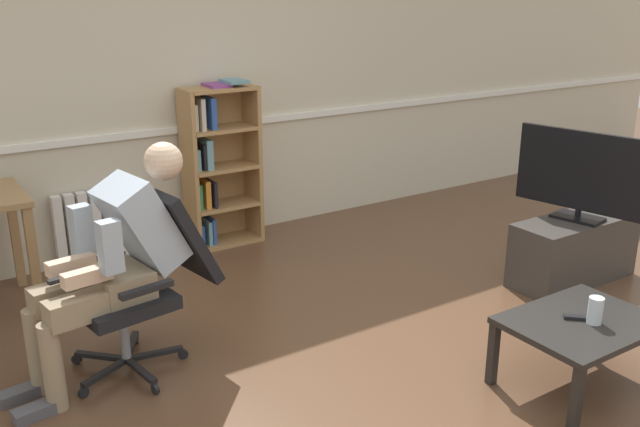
{
  "coord_description": "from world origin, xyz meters",
  "views": [
    {
      "loc": [
        -1.94,
        -2.33,
        1.96
      ],
      "look_at": [
        0.15,
        0.85,
        0.7
      ],
      "focal_mm": 38.7,
      "sensor_mm": 36.0,
      "label": 1
    }
  ],
  "objects": [
    {
      "name": "tv_stand",
      "position": [
        1.96,
        0.42,
        0.23
      ],
      "size": [
        0.95,
        0.37,
        0.45
      ],
      "color": "#3D3833",
      "rests_on": "ground_plane"
    },
    {
      "name": "drinking_glass",
      "position": [
        0.87,
        -0.52,
        0.44
      ],
      "size": [
        0.07,
        0.07,
        0.14
      ],
      "primitive_type": "cylinder",
      "color": "silver",
      "rests_on": "coffee_table"
    },
    {
      "name": "radiator",
      "position": [
        -0.66,
        2.54,
        0.28
      ],
      "size": [
        0.68,
        0.08,
        0.56
      ],
      "color": "white",
      "rests_on": "ground_plane"
    },
    {
      "name": "office_chair",
      "position": [
        -0.86,
        0.97,
        0.52
      ],
      "size": [
        0.83,
        0.63,
        0.96
      ],
      "rotation": [
        0.0,
        0.0,
        -1.42
      ],
      "color": "black",
      "rests_on": "ground_plane"
    },
    {
      "name": "bookshelf",
      "position": [
        0.23,
        2.44,
        0.64
      ],
      "size": [
        0.58,
        0.29,
        1.29
      ],
      "color": "#AD7F4C",
      "rests_on": "ground_plane"
    },
    {
      "name": "back_wall",
      "position": [
        0.0,
        2.65,
        1.35
      ],
      "size": [
        12.0,
        0.13,
        2.7
      ],
      "color": "beige",
      "rests_on": "ground_plane"
    },
    {
      "name": "coffee_table",
      "position": [
        0.85,
        -0.46,
        0.33
      ],
      "size": [
        0.74,
        0.56,
        0.38
      ],
      "color": "black",
      "rests_on": "ground_plane"
    },
    {
      "name": "person_seated",
      "position": [
        -1.04,
        0.94,
        0.65
      ],
      "size": [
        1.04,
        0.45,
        1.2
      ],
      "rotation": [
        0.0,
        0.0,
        -1.42
      ],
      "color": "#937F60",
      "rests_on": "ground_plane"
    },
    {
      "name": "tv_screen",
      "position": [
        1.97,
        0.42,
        0.77
      ],
      "size": [
        0.26,
        0.91,
        0.6
      ],
      "rotation": [
        0.0,
        0.0,
        1.79
      ],
      "color": "black",
      "rests_on": "tv_stand"
    },
    {
      "name": "ground_plane",
      "position": [
        0.0,
        0.0,
        0.0
      ],
      "size": [
        18.0,
        18.0,
        0.0
      ],
      "primitive_type": "plane",
      "color": "brown"
    },
    {
      "name": "spare_remote",
      "position": [
        0.84,
        -0.45,
        0.39
      ],
      "size": [
        0.13,
        0.13,
        0.02
      ],
      "primitive_type": "cube",
      "rotation": [
        0.0,
        0.0,
        0.81
      ],
      "color": "black",
      "rests_on": "coffee_table"
    }
  ]
}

